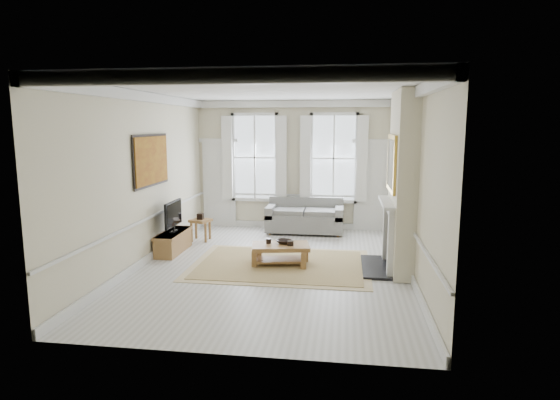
# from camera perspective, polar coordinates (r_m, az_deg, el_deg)

# --- Properties ---
(floor) EXTENTS (7.20, 7.20, 0.00)m
(floor) POSITION_cam_1_polar(r_m,az_deg,el_deg) (9.29, -0.80, -8.15)
(floor) COLOR #B7B5AD
(floor) RESTS_ON ground
(ceiling) EXTENTS (7.20, 7.20, 0.00)m
(ceiling) POSITION_cam_1_polar(r_m,az_deg,el_deg) (8.90, -0.85, 13.25)
(ceiling) COLOR white
(ceiling) RESTS_ON back_wall
(back_wall) EXTENTS (5.20, 0.00, 5.20)m
(back_wall) POSITION_cam_1_polar(r_m,az_deg,el_deg) (12.49, 1.72, 4.26)
(back_wall) COLOR beige
(back_wall) RESTS_ON floor
(left_wall) EXTENTS (0.00, 7.20, 7.20)m
(left_wall) POSITION_cam_1_polar(r_m,az_deg,el_deg) (9.68, -16.23, 2.48)
(left_wall) COLOR beige
(left_wall) RESTS_ON floor
(right_wall) EXTENTS (0.00, 7.20, 7.20)m
(right_wall) POSITION_cam_1_polar(r_m,az_deg,el_deg) (8.92, 15.93, 1.95)
(right_wall) COLOR beige
(right_wall) RESTS_ON floor
(window_left) EXTENTS (1.26, 0.20, 2.20)m
(window_left) POSITION_cam_1_polar(r_m,az_deg,el_deg) (12.58, -3.08, 5.20)
(window_left) COLOR #B2BCC6
(window_left) RESTS_ON back_wall
(window_right) EXTENTS (1.26, 0.20, 2.20)m
(window_right) POSITION_cam_1_polar(r_m,az_deg,el_deg) (12.35, 6.56, 5.08)
(window_right) COLOR #B2BCC6
(window_right) RESTS_ON back_wall
(door_left) EXTENTS (0.90, 0.08, 2.30)m
(door_left) POSITION_cam_1_polar(r_m,az_deg,el_deg) (12.89, -7.41, 1.88)
(door_left) COLOR silver
(door_left) RESTS_ON floor
(door_right) EXTENTS (0.90, 0.08, 2.30)m
(door_right) POSITION_cam_1_polar(r_m,az_deg,el_deg) (12.45, 11.10, 1.53)
(door_right) COLOR silver
(door_right) RESTS_ON floor
(painting) EXTENTS (0.05, 1.66, 1.06)m
(painting) POSITION_cam_1_polar(r_m,az_deg,el_deg) (9.91, -15.40, 4.69)
(painting) COLOR #A1731B
(painting) RESTS_ON left_wall
(chimney_breast) EXTENTS (0.35, 1.70, 3.38)m
(chimney_breast) POSITION_cam_1_polar(r_m,az_deg,el_deg) (9.09, 14.66, 2.13)
(chimney_breast) COLOR beige
(chimney_breast) RESTS_ON floor
(hearth) EXTENTS (0.55, 1.50, 0.05)m
(hearth) POSITION_cam_1_polar(r_m,az_deg,el_deg) (9.40, 11.65, -7.99)
(hearth) COLOR black
(hearth) RESTS_ON floor
(fireplace) EXTENTS (0.21, 1.45, 1.33)m
(fireplace) POSITION_cam_1_polar(r_m,az_deg,el_deg) (9.23, 13.03, -3.80)
(fireplace) COLOR silver
(fireplace) RESTS_ON floor
(mirror) EXTENTS (0.06, 1.26, 1.06)m
(mirror) POSITION_cam_1_polar(r_m,az_deg,el_deg) (9.04, 13.40, 4.37)
(mirror) COLOR gold
(mirror) RESTS_ON chimney_breast
(sofa) EXTENTS (1.96, 0.95, 0.89)m
(sofa) POSITION_cam_1_polar(r_m,az_deg,el_deg) (12.16, 3.07, -2.23)
(sofa) COLOR slate
(sofa) RESTS_ON floor
(side_table) EXTENTS (0.54, 0.54, 0.52)m
(side_table) POSITION_cam_1_polar(r_m,az_deg,el_deg) (11.42, -9.66, -2.86)
(side_table) COLOR brown
(side_table) RESTS_ON floor
(rug) EXTENTS (3.50, 2.60, 0.02)m
(rug) POSITION_cam_1_polar(r_m,az_deg,el_deg) (9.41, 0.07, -7.86)
(rug) COLOR #9A824F
(rug) RESTS_ON floor
(coffee_table) EXTENTS (1.22, 0.85, 0.42)m
(coffee_table) POSITION_cam_1_polar(r_m,az_deg,el_deg) (9.32, 0.07, -5.92)
(coffee_table) COLOR brown
(coffee_table) RESTS_ON rug
(ceramic_pot_a) EXTENTS (0.10, 0.10, 0.10)m
(ceramic_pot_a) POSITION_cam_1_polar(r_m,az_deg,el_deg) (9.37, -1.40, -5.01)
(ceramic_pot_a) COLOR black
(ceramic_pot_a) RESTS_ON coffee_table
(ceramic_pot_b) EXTENTS (0.13, 0.13, 0.09)m
(ceramic_pot_b) POSITION_cam_1_polar(r_m,az_deg,el_deg) (9.21, 1.27, -5.29)
(ceramic_pot_b) COLOR black
(ceramic_pot_b) RESTS_ON coffee_table
(bowl) EXTENTS (0.36, 0.36, 0.07)m
(bowl) POSITION_cam_1_polar(r_m,az_deg,el_deg) (9.38, 0.46, -5.09)
(bowl) COLOR black
(bowl) RESTS_ON coffee_table
(tv_stand) EXTENTS (0.41, 1.27, 0.45)m
(tv_stand) POSITION_cam_1_polar(r_m,az_deg,el_deg) (10.54, -12.87, -5.01)
(tv_stand) COLOR brown
(tv_stand) RESTS_ON floor
(tv) EXTENTS (0.08, 0.90, 0.68)m
(tv) POSITION_cam_1_polar(r_m,az_deg,el_deg) (10.40, -12.87, -1.69)
(tv) COLOR black
(tv) RESTS_ON tv_stand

